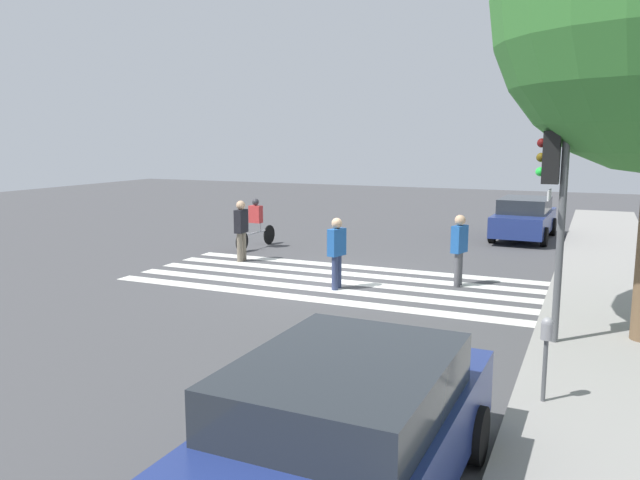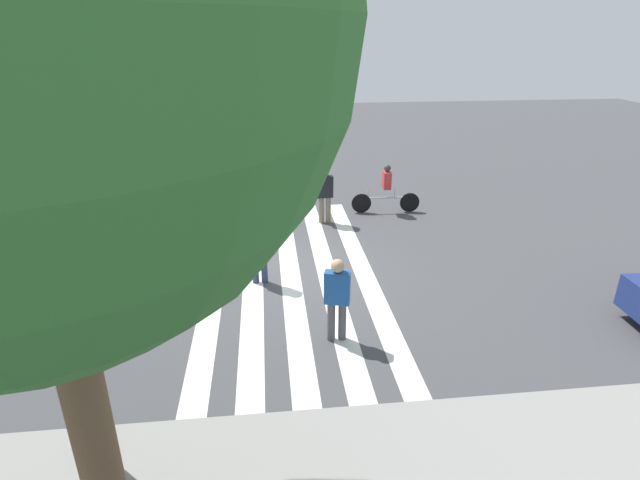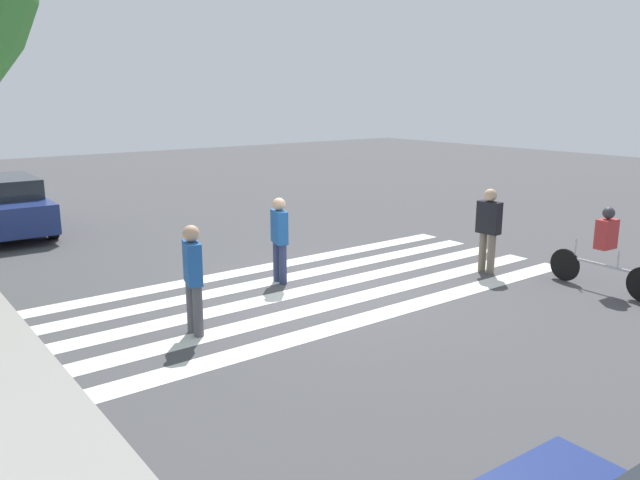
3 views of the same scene
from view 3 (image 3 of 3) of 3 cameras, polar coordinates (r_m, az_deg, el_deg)
name	(u,v)px [view 3 (image 3 of 3)]	position (r m, az deg, el deg)	size (l,w,h in m)	color
ground_plane	(320,287)	(11.94, -0.01, -4.35)	(60.00, 60.00, 0.00)	#444447
crosswalk_stripes	(320,287)	(11.94, -0.01, -4.34)	(4.10, 10.00, 0.01)	silver
pedestrian_adult_yellow_jacket	(193,274)	(9.58, -11.54, -3.03)	(0.52, 0.34, 1.71)	#4C4C51
pedestrian_adult_tall_backpack	(279,235)	(12.04, -3.73, 0.44)	(0.50, 0.33, 1.68)	navy
pedestrian_child_with_backpack	(489,226)	(13.14, 15.15, 1.26)	(0.50, 0.26, 1.75)	#6B6051
cyclist_far_lane	(605,246)	(12.67, 24.62, -0.51)	(2.23, 0.41, 1.60)	black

